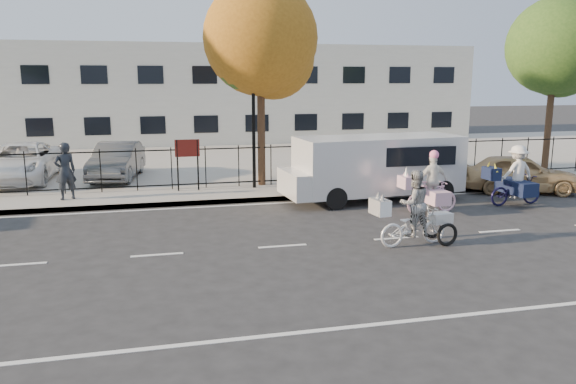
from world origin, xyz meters
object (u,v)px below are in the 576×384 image
object	(u,v)px
lot_car_d	(373,152)
lamppost	(253,105)
white_van	(375,165)
pedestrian	(65,171)
zebra_trike	(414,217)
lot_car_b	(20,162)
gold_sedan	(519,173)
unicorn_bike	(431,190)
bull_bike	(516,181)
lot_car_c	(117,161)

from	to	relation	value
lot_car_d	lamppost	bearing A→B (deg)	-138.15
white_van	pedestrian	distance (m)	10.17
zebra_trike	lot_car_b	bearing A→B (deg)	39.60
zebra_trike	gold_sedan	xyz separation A→B (m)	(6.58, 5.14, -0.03)
lamppost	unicorn_bike	bearing A→B (deg)	-44.01
lamppost	zebra_trike	size ratio (longest dim) A/B	1.98
white_van	bull_bike	bearing A→B (deg)	-28.76
zebra_trike	unicorn_bike	distance (m)	3.56
pedestrian	lot_car_b	world-z (taller)	pedestrian
unicorn_bike	zebra_trike	bearing A→B (deg)	143.13
lamppost	white_van	size ratio (longest dim) A/B	0.70
zebra_trike	white_van	world-z (taller)	white_van
gold_sedan	lot_car_b	distance (m)	18.58
zebra_trike	unicorn_bike	bearing A→B (deg)	-40.48
unicorn_bike	bull_bike	size ratio (longest dim) A/B	0.92
lamppost	zebra_trike	distance (m)	8.25
gold_sedan	pedestrian	xyz separation A→B (m)	(-15.53, 1.74, 0.40)
lot_car_b	bull_bike	bearing A→B (deg)	-22.50
lot_car_d	white_van	bearing A→B (deg)	-102.09
unicorn_bike	lot_car_c	xyz separation A→B (m)	(-9.57, 7.54, 0.14)
white_van	gold_sedan	xyz separation A→B (m)	(5.51, -0.00, -0.50)
lamppost	lot_car_d	world-z (taller)	lamppost
bull_bike	lot_car_b	xyz separation A→B (m)	(-16.28, 7.44, 0.10)
unicorn_bike	bull_bike	world-z (taller)	bull_bike
zebra_trike	lot_car_d	distance (m)	11.90
gold_sedan	zebra_trike	bearing A→B (deg)	148.51
gold_sedan	pedestrian	size ratio (longest dim) A/B	2.15
gold_sedan	bull_bike	bearing A→B (deg)	162.37
bull_bike	lot_car_d	xyz separation A→B (m)	(-1.67, 8.04, -0.02)
zebra_trike	bull_bike	world-z (taller)	bull_bike
lamppost	lot_car_c	bearing A→B (deg)	148.18
lamppost	gold_sedan	world-z (taller)	lamppost
white_van	gold_sedan	world-z (taller)	white_van
bull_bike	white_van	size ratio (longest dim) A/B	0.34
lot_car_c	gold_sedan	bearing A→B (deg)	-11.97
bull_bike	gold_sedan	world-z (taller)	bull_bike
zebra_trike	lot_car_d	size ratio (longest dim) A/B	0.61
bull_bike	white_van	world-z (taller)	white_van
unicorn_bike	lot_car_d	bearing A→B (deg)	-12.77
lamppost	lot_car_b	distance (m)	9.38
gold_sedan	pedestrian	bearing A→B (deg)	104.17
lot_car_c	white_van	bearing A→B (deg)	-23.04
bull_bike	lot_car_c	xyz separation A→B (m)	(-12.73, 7.15, 0.08)
zebra_trike	pedestrian	size ratio (longest dim) A/B	1.17
zebra_trike	pedestrian	distance (m)	11.29
zebra_trike	gold_sedan	world-z (taller)	zebra_trike
pedestrian	lamppost	bearing A→B (deg)	160.08
zebra_trike	white_van	bearing A→B (deg)	-18.05
zebra_trike	pedestrian	world-z (taller)	pedestrian
lot_car_b	white_van	bearing A→B (deg)	-22.77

